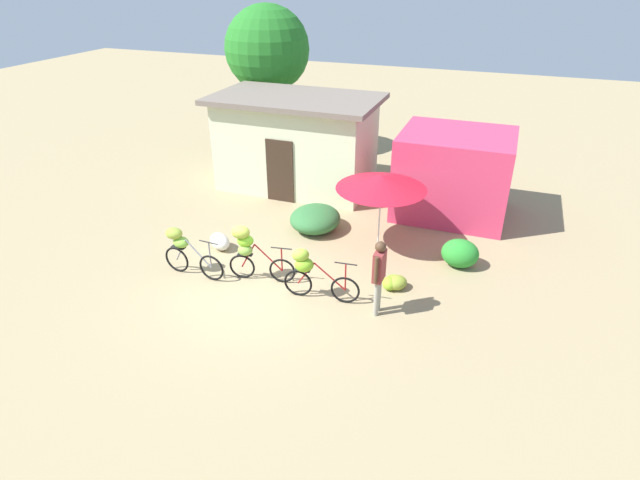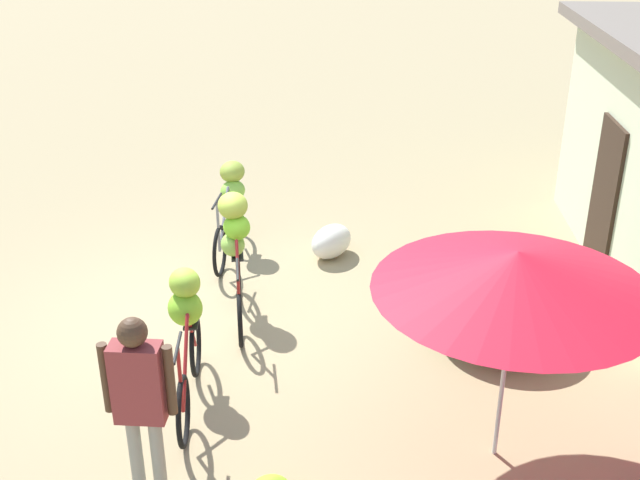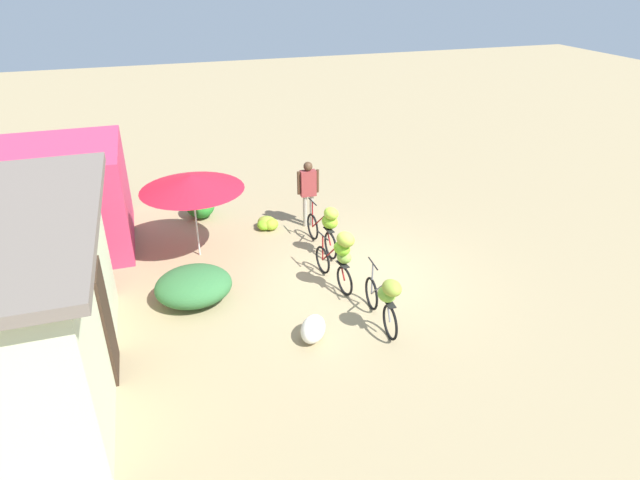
{
  "view_description": "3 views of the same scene",
  "coord_description": "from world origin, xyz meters",
  "px_view_note": "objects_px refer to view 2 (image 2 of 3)",
  "views": [
    {
      "loc": [
        4.97,
        -8.86,
        6.75
      ],
      "look_at": [
        1.22,
        1.2,
        0.95
      ],
      "focal_mm": 28.94,
      "sensor_mm": 36.0,
      "label": 1
    },
    {
      "loc": [
        7.81,
        1.81,
        4.75
      ],
      "look_at": [
        0.3,
        1.42,
        1.19
      ],
      "focal_mm": 43.93,
      "sensor_mm": 36.0,
      "label": 2
    },
    {
      "loc": [
        -9.43,
        3.82,
        6.24
      ],
      "look_at": [
        0.0,
        0.78,
        1.1
      ],
      "focal_mm": 30.3,
      "sensor_mm": 36.0,
      "label": 3
    }
  ],
  "objects_px": {
    "bicycle_center_loaded": "(187,326)",
    "bicycle_leftmost": "(231,201)",
    "person_vendor": "(140,394)",
    "market_umbrella": "(516,271)",
    "bicycle_near_pile": "(236,244)",
    "produce_sack": "(331,241)"
  },
  "relations": [
    {
      "from": "bicycle_center_loaded",
      "to": "bicycle_leftmost",
      "type": "bearing_deg",
      "value": -178.73
    },
    {
      "from": "bicycle_center_loaded",
      "to": "person_vendor",
      "type": "height_order",
      "value": "person_vendor"
    },
    {
      "from": "bicycle_leftmost",
      "to": "person_vendor",
      "type": "bearing_deg",
      "value": 0.64
    },
    {
      "from": "bicycle_leftmost",
      "to": "market_umbrella",
      "type": "bearing_deg",
      "value": 36.52
    },
    {
      "from": "bicycle_near_pile",
      "to": "person_vendor",
      "type": "distance_m",
      "value": 3.21
    },
    {
      "from": "market_umbrella",
      "to": "bicycle_center_loaded",
      "type": "height_order",
      "value": "market_umbrella"
    },
    {
      "from": "market_umbrella",
      "to": "person_vendor",
      "type": "relative_size",
      "value": 1.33
    },
    {
      "from": "bicycle_leftmost",
      "to": "produce_sack",
      "type": "height_order",
      "value": "bicycle_leftmost"
    },
    {
      "from": "bicycle_leftmost",
      "to": "bicycle_center_loaded",
      "type": "distance_m",
      "value": 3.22
    },
    {
      "from": "bicycle_leftmost",
      "to": "bicycle_center_loaded",
      "type": "bearing_deg",
      "value": 1.27
    },
    {
      "from": "bicycle_leftmost",
      "to": "bicycle_near_pile",
      "type": "distance_m",
      "value": 1.63
    },
    {
      "from": "bicycle_near_pile",
      "to": "produce_sack",
      "type": "relative_size",
      "value": 2.31
    },
    {
      "from": "bicycle_near_pile",
      "to": "person_vendor",
      "type": "relative_size",
      "value": 0.92
    },
    {
      "from": "produce_sack",
      "to": "person_vendor",
      "type": "relative_size",
      "value": 0.4
    },
    {
      "from": "bicycle_leftmost",
      "to": "bicycle_near_pile",
      "type": "xyz_separation_m",
      "value": [
        1.59,
        0.31,
        0.14
      ]
    },
    {
      "from": "bicycle_near_pile",
      "to": "bicycle_center_loaded",
      "type": "relative_size",
      "value": 0.92
    },
    {
      "from": "market_umbrella",
      "to": "produce_sack",
      "type": "distance_m",
      "value": 4.53
    },
    {
      "from": "bicycle_leftmost",
      "to": "bicycle_near_pile",
      "type": "height_order",
      "value": "bicycle_near_pile"
    },
    {
      "from": "produce_sack",
      "to": "person_vendor",
      "type": "height_order",
      "value": "person_vendor"
    },
    {
      "from": "bicycle_leftmost",
      "to": "produce_sack",
      "type": "bearing_deg",
      "value": 84.53
    },
    {
      "from": "produce_sack",
      "to": "market_umbrella",
      "type": "bearing_deg",
      "value": 22.56
    },
    {
      "from": "person_vendor",
      "to": "bicycle_center_loaded",
      "type": "bearing_deg",
      "value": 179.35
    }
  ]
}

